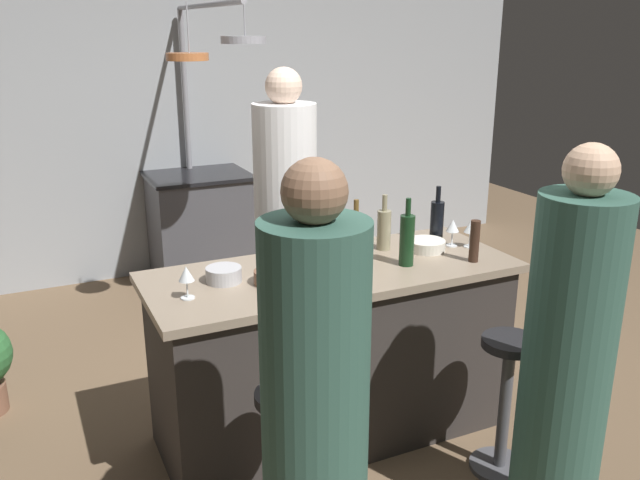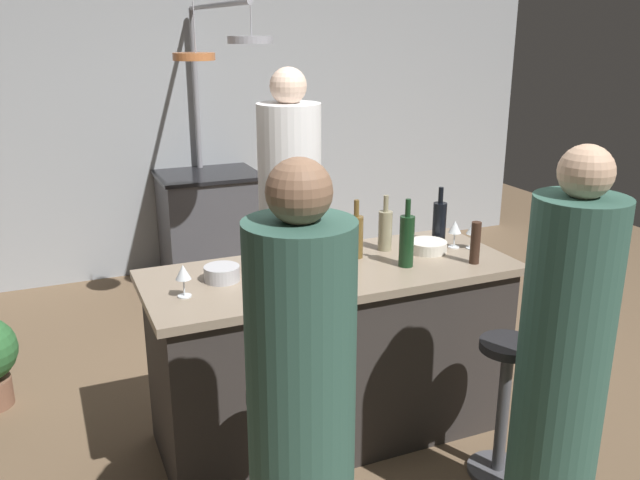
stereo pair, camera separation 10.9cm
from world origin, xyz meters
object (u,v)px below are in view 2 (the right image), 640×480
(stove_range, at_px, (210,226))
(wine_glass_by_chef, at_px, (473,229))
(mixing_bowl_wooden, at_px, (272,276))
(mixing_bowl_ceramic, at_px, (428,246))
(guest_right, at_px, (562,371))
(pepper_mill, at_px, (475,243))
(wine_bottle_white, at_px, (385,229))
(wine_bottle_red, at_px, (407,240))
(wine_bottle_amber, at_px, (356,236))
(bar_stool_left, at_px, (281,460))
(bar_stool_right, at_px, (504,402))
(wine_bottle_rose, at_px, (314,240))
(mixing_bowl_steel, at_px, (222,273))
(guest_left, at_px, (301,427))
(wine_bottle_dark, at_px, (439,222))
(wine_glass_near_left_guest, at_px, (183,274))
(wine_glass_near_right_guest, at_px, (455,228))
(chef, at_px, (290,228))

(stove_range, relative_size, wine_glass_by_chef, 6.10)
(mixing_bowl_wooden, bearing_deg, mixing_bowl_ceramic, 6.53)
(guest_right, distance_m, pepper_mill, 0.87)
(wine_bottle_white, height_order, wine_bottle_red, wine_bottle_red)
(guest_right, relative_size, wine_bottle_amber, 5.45)
(stove_range, height_order, mixing_bowl_ceramic, mixing_bowl_ceramic)
(bar_stool_left, xyz_separation_m, guest_right, (1.00, -0.40, 0.38))
(bar_stool_right, height_order, wine_glass_by_chef, wine_glass_by_chef)
(wine_bottle_rose, distance_m, mixing_bowl_steel, 0.49)
(guest_left, distance_m, wine_bottle_rose, 1.25)
(wine_bottle_red, height_order, mixing_bowl_steel, wine_bottle_red)
(bar_stool_left, xyz_separation_m, wine_bottle_dark, (1.18, 0.76, 0.64))
(wine_bottle_red, distance_m, wine_glass_near_left_guest, 1.07)
(wine_bottle_rose, bearing_deg, wine_glass_by_chef, -8.52)
(wine_glass_by_chef, relative_size, mixing_bowl_wooden, 0.80)
(wine_bottle_rose, bearing_deg, guest_right, -64.01)
(wine_glass_near_left_guest, height_order, mixing_bowl_ceramic, wine_glass_near_left_guest)
(wine_bottle_red, bearing_deg, wine_glass_by_chef, 11.97)
(stove_range, relative_size, pepper_mill, 4.24)
(wine_bottle_rose, relative_size, wine_glass_near_right_guest, 2.04)
(wine_bottle_dark, distance_m, wine_bottle_amber, 0.51)
(wine_bottle_white, xyz_separation_m, wine_glass_near_left_guest, (-1.10, -0.22, -0.01))
(wine_bottle_white, bearing_deg, wine_bottle_dark, -2.67)
(wine_glass_by_chef, xyz_separation_m, wine_glass_near_right_guest, (-0.07, 0.05, 0.00))
(chef, distance_m, wine_bottle_red, 1.07)
(bar_stool_right, distance_m, wine_glass_near_right_guest, 0.93)
(wine_bottle_rose, distance_m, mixing_bowl_ceramic, 0.61)
(bar_stool_right, xyz_separation_m, wine_glass_near_right_guest, (0.14, 0.66, 0.63))
(chef, distance_m, wine_bottle_rose, 0.85)
(stove_range, bearing_deg, wine_glass_near_right_guest, -73.32)
(wine_glass_by_chef, xyz_separation_m, mixing_bowl_ceramic, (-0.24, 0.05, -0.08))
(stove_range, relative_size, bar_stool_left, 1.31)
(wine_bottle_white, distance_m, wine_bottle_red, 0.26)
(wine_bottle_rose, bearing_deg, mixing_bowl_ceramic, -7.25)
(bar_stool_right, bearing_deg, wine_bottle_white, 105.47)
(bar_stool_right, bearing_deg, stove_range, 100.73)
(guest_right, distance_m, wine_glass_near_left_guest, 1.58)
(guest_left, relative_size, wine_glass_by_chef, 11.32)
(pepper_mill, xyz_separation_m, wine_bottle_red, (-0.33, 0.10, 0.03))
(pepper_mill, bearing_deg, wine_bottle_white, 130.46)
(stove_range, xyz_separation_m, pepper_mill, (0.67, -2.65, 0.56))
(stove_range, distance_m, wine_bottle_white, 2.39)
(guest_right, bearing_deg, wine_bottle_white, 96.81)
(wine_bottle_white, xyz_separation_m, wine_bottle_rose, (-0.41, -0.04, 0.00))
(wine_bottle_white, xyz_separation_m, wine_glass_by_chef, (0.43, -0.16, -0.01))
(guest_right, xyz_separation_m, mixing_bowl_wooden, (-0.84, 0.95, 0.18))
(chef, bearing_deg, bar_stool_right, -73.76)
(wine_glass_near_left_guest, bearing_deg, bar_stool_left, -67.03)
(bar_stool_left, relative_size, wine_bottle_red, 2.03)
(pepper_mill, xyz_separation_m, wine_glass_near_left_guest, (-1.40, 0.13, 0.00))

